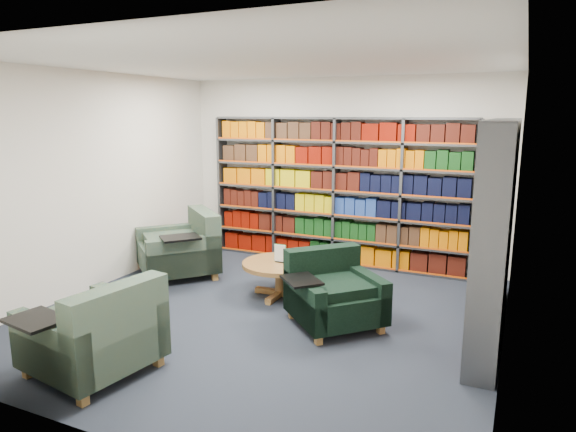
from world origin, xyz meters
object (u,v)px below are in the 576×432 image
at_px(chair_teal_front, 99,337).
at_px(coffee_table, 280,269).
at_px(chair_green_right, 332,295).
at_px(chair_teal_left, 185,250).

relative_size(chair_teal_front, coffee_table, 1.28).
bearing_deg(coffee_table, chair_green_right, -30.37).
xyz_separation_m(chair_green_right, chair_teal_front, (-1.46, -1.93, 0.03)).
relative_size(chair_teal_left, chair_green_right, 1.14).
bearing_deg(chair_teal_front, coffee_table, 76.39).
height_order(chair_green_right, coffee_table, chair_green_right).
bearing_deg(chair_green_right, coffee_table, 149.63).
distance_m(chair_teal_left, chair_green_right, 2.59).
height_order(chair_teal_left, coffee_table, chair_teal_left).
distance_m(chair_teal_front, coffee_table, 2.51).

